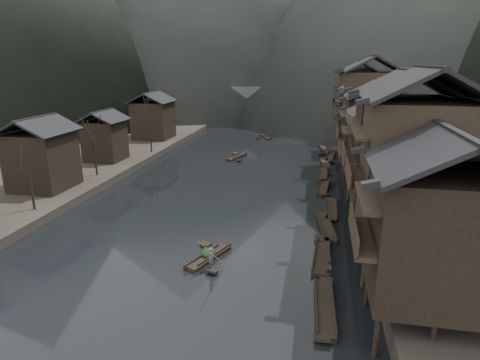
# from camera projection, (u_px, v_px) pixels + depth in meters

# --- Properties ---
(water) EXTENTS (300.00, 300.00, 0.00)m
(water) POSITION_uv_depth(u_px,v_px,m) (186.00, 248.00, 34.04)
(water) COLOR black
(water) RESTS_ON ground
(right_bank) EXTENTS (40.00, 200.00, 1.80)m
(right_bank) POSITION_uv_depth(u_px,v_px,m) (472.00, 153.00, 64.78)
(right_bank) COLOR #2D2823
(right_bank) RESTS_ON ground
(left_bank) EXTENTS (40.00, 200.00, 1.20)m
(left_bank) POSITION_uv_depth(u_px,v_px,m) (81.00, 139.00, 78.03)
(left_bank) COLOR #2D2823
(left_bank) RESTS_ON ground
(stilt_houses) EXTENTS (9.00, 67.60, 16.15)m
(stilt_houses) POSITION_uv_depth(u_px,v_px,m) (378.00, 118.00, 46.89)
(stilt_houses) COLOR black
(stilt_houses) RESTS_ON ground
(left_houses) EXTENTS (8.10, 53.20, 8.73)m
(left_houses) POSITION_uv_depth(u_px,v_px,m) (89.00, 133.00, 55.17)
(left_houses) COLOR black
(left_houses) RESTS_ON left_bank
(bare_trees) EXTENTS (3.86, 45.32, 7.71)m
(bare_trees) POSITION_uv_depth(u_px,v_px,m) (83.00, 138.00, 47.82)
(bare_trees) COLOR black
(bare_trees) RESTS_ON left_bank
(moored_sampans) EXTENTS (2.87, 55.76, 0.47)m
(moored_sampans) POSITION_uv_depth(u_px,v_px,m) (326.00, 189.00, 49.10)
(moored_sampans) COLOR black
(moored_sampans) RESTS_ON water
(midriver_boats) EXTENTS (5.05, 24.28, 0.44)m
(midriver_boats) POSITION_uv_depth(u_px,v_px,m) (253.00, 145.00, 73.99)
(midriver_boats) COLOR black
(midriver_boats) RESTS_ON water
(stone_bridge) EXTENTS (40.00, 6.00, 9.00)m
(stone_bridge) POSITION_uv_depth(u_px,v_px,m) (278.00, 103.00, 100.22)
(stone_bridge) COLOR #4C4C4F
(stone_bridge) RESTS_ON ground
(hero_sampan) EXTENTS (2.77, 5.22, 0.44)m
(hero_sampan) POSITION_uv_depth(u_px,v_px,m) (209.00, 257.00, 32.05)
(hero_sampan) COLOR black
(hero_sampan) RESTS_ON water
(cargo_heap) EXTENTS (1.16, 1.52, 0.69)m
(cargo_heap) POSITION_uv_depth(u_px,v_px,m) (208.00, 249.00, 32.11)
(cargo_heap) COLOR black
(cargo_heap) RESTS_ON hero_sampan
(boatman) EXTENTS (0.72, 0.72, 1.68)m
(boatman) POSITION_uv_depth(u_px,v_px,m) (211.00, 255.00, 30.01)
(boatman) COLOR #515153
(boatman) RESTS_ON hero_sampan
(bamboo_pole) EXTENTS (1.68, 2.27, 3.15)m
(bamboo_pole) POSITION_uv_depth(u_px,v_px,m) (213.00, 225.00, 29.28)
(bamboo_pole) COLOR #8C7A51
(bamboo_pole) RESTS_ON boatman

